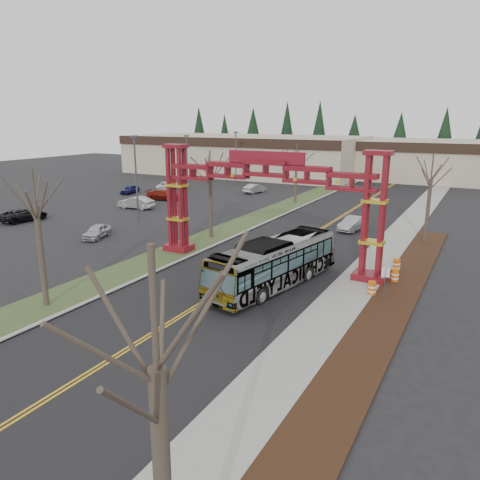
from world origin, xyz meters
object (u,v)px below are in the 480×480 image
Objects in this scene: parked_car_mid_b at (130,189)px; barrel_north at (396,266)px; light_pole_far at (236,154)px; light_pole_near at (136,172)px; barrel_mid at (395,276)px; bare_tree_median_far at (296,161)px; transit_bus at (274,263)px; parked_car_far_a at (255,188)px; retail_building_east at (465,161)px; gateway_arch at (265,187)px; parked_car_near_a at (97,231)px; parked_car_mid_a at (164,195)px; street_sign at (385,278)px; bare_tree_median_mid at (210,176)px; barrel_south at (372,289)px; bare_tree_median_near at (36,206)px; light_pole_mid at (187,158)px; retail_building_west at (245,155)px; parked_car_far_b at (167,186)px; bare_tree_right_near at (157,372)px; parked_car_near_c at (24,215)px; silver_sedan at (353,224)px.

barrel_north is (42.00, -19.25, -0.12)m from parked_car_mid_b.
light_pole_near is at bearing -82.38° from light_pole_far.
light_pole_far is at bearing 97.62° from light_pole_near.
bare_tree_median_far is at bearing 124.25° from barrel_mid.
barrel_north is at bearing 98.07° from barrel_mid.
parked_car_far_a is (-19.17, 35.54, -0.94)m from transit_bus.
retail_building_east is at bearing 36.01° from light_pole_far.
gateway_arch is 18.18m from parked_car_near_a.
gateway_arch is 4.88× the size of parked_car_near_a.
parked_car_mid_a is at bearing 92.36° from parked_car_near_a.
street_sign is at bearing -18.55° from gateway_arch.
light_pole_near reaches higher than bare_tree_median_mid.
barrel_mid is (0.82, 3.22, 0.01)m from barrel_south.
light_pole_near is at bearing -121.84° from bare_tree_median_far.
bare_tree_median_near is 48.46m from light_pole_mid.
parked_car_mid_b is 48.41m from barrel_south.
retail_building_west is at bearing -168.69° from retail_building_east.
parked_car_far_b is at bearing 96.49° from parked_car_near_a.
gateway_arch is 5.02× the size of parked_car_mid_b.
bare_tree_median_near is at bearing -73.45° from light_pole_far.
gateway_arch is 2.07× the size of light_pole_far.
light_pole_mid is at bearing 132.58° from gateway_arch.
bare_tree_median_mid is (9.38, 5.17, 5.14)m from parked_car_near_a.
bare_tree_right_near reaches higher than parked_car_near_a.
light_pole_mid is (1.89, 28.73, 4.14)m from parked_car_near_c.
street_sign is (-0.36, 22.26, -5.20)m from bare_tree_right_near.
bare_tree_median_mid reaches higher than barrel_north.
transit_bus is 2.30× the size of parked_car_near_c.
light_pole_near is 4.30× the size of street_sign.
parked_car_mid_a is 4.88× the size of barrel_mid.
parked_car_near_a is 30.30m from parked_car_far_b.
barrel_south is at bearing 93.07° from bare_tree_right_near.
transit_bus is (-7.38, -65.95, -1.89)m from retail_building_east.
transit_bus is 3.11× the size of parked_car_near_a.
parked_car_near_a reaches higher than barrel_north.
bare_tree_median_mid is 18.18m from barrel_north.
bare_tree_right_near is at bearing -48.96° from light_pole_near.
parked_car_mid_b is 6.04m from parked_car_far_b.
bare_tree_median_mid is (-8.00, 5.17, -0.21)m from gateway_arch.
parked_car_mid_a is 9.18m from parked_car_far_b.
transit_bus is 1.32× the size of light_pole_far.
barrel_south is at bearing -104.24° from barrel_mid.
parked_car_near_c reaches higher than parked_car_near_a.
street_sign is at bearing -51.26° from light_pole_far.
barrel_south is (5.85, -17.13, -0.23)m from silver_sedan.
silver_sedan is 13.12m from barrel_north.
barrel_mid is at bearing -175.43° from parked_car_near_c.
parked_car_mid_a is at bearing -72.98° from light_pole_mid.
light_pole_far is 47.87m from barrel_north.
retail_building_east is 64.73m from barrel_south.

